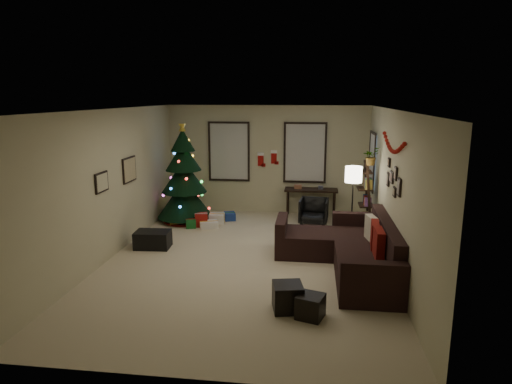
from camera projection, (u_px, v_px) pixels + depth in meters
floor at (246, 261)px, 8.11m from camera, size 7.00×7.00×0.00m
ceiling at (246, 109)px, 7.54m from camera, size 7.00×7.00×0.00m
wall_back at (267, 160)px, 11.22m from camera, size 5.00×0.00×5.00m
wall_front at (194, 259)px, 4.44m from camera, size 5.00×0.00×5.00m
wall_left at (110, 184)px, 8.14m from camera, size 0.00×7.00×7.00m
wall_right at (393, 192)px, 7.52m from camera, size 0.00×7.00×7.00m
window_back_left at (229, 152)px, 11.27m from camera, size 1.05×0.06×1.50m
window_back_right at (305, 153)px, 11.03m from camera, size 1.05×0.06×1.50m
window_right_wall at (373, 161)px, 9.96m from camera, size 0.06×0.90×1.30m
christmas_tree at (184, 180)px, 10.48m from camera, size 1.28×1.28×2.39m
presents at (200, 219)px, 10.43m from camera, size 1.50×1.01×0.30m
sofa at (350, 251)px, 7.75m from camera, size 1.99×2.88×0.89m
pillow_red_a at (379, 244)px, 7.03m from camera, size 0.13×0.48×0.48m
pillow_red_b at (375, 235)px, 7.50m from camera, size 0.16×0.47×0.46m
pillow_cream at (372, 230)px, 7.85m from camera, size 0.22×0.47×0.46m
ottoman_near at (288, 297)px, 6.22m from camera, size 0.47×0.47×0.38m
ottoman_far at (310, 306)px, 6.01m from camera, size 0.43×0.43×0.32m
desk at (311, 192)px, 10.97m from camera, size 1.29×0.46×0.69m
desk_chair at (314, 211)px, 10.39m from camera, size 0.64×0.61×0.61m
bookshelf at (367, 200)px, 9.41m from camera, size 0.30×0.48×1.60m
potted_plant at (371, 153)px, 8.93m from camera, size 0.55×0.56×0.47m
floor_lamp at (353, 180)px, 8.81m from camera, size 0.33×0.33×1.57m
art_map at (129, 170)px, 8.92m from camera, size 0.04×0.60×0.50m
art_abstract at (102, 182)px, 7.76m from camera, size 0.04×0.45×0.35m
gallery at (393, 179)px, 7.40m from camera, size 0.03×1.25×0.54m
garland at (393, 144)px, 7.38m from camera, size 0.08×1.90×0.30m
stocking_left at (261, 159)px, 11.22m from camera, size 0.20×0.05×0.36m
stocking_right at (274, 157)px, 11.20m from camera, size 0.20×0.05×0.36m
storage_bin at (153, 239)px, 8.78m from camera, size 0.70×0.49×0.33m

